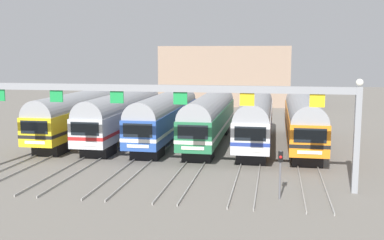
# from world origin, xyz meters

# --- Properties ---
(ground_plane) EXTENTS (160.00, 160.00, 0.00)m
(ground_plane) POSITION_xyz_m (0.00, 0.00, 0.00)
(ground_plane) COLOR slate
(track_bed) EXTENTS (22.63, 70.00, 0.15)m
(track_bed) POSITION_xyz_m (-0.00, 17.00, 0.07)
(track_bed) COLOR gray
(track_bed) RESTS_ON ground
(commuter_train_yellow) EXTENTS (2.88, 18.06, 5.05)m
(commuter_train_yellow) POSITION_xyz_m (-10.56, -0.00, 2.69)
(commuter_train_yellow) COLOR gold
(commuter_train_yellow) RESTS_ON ground
(commuter_train_stainless) EXTENTS (2.88, 18.06, 4.77)m
(commuter_train_stainless) POSITION_xyz_m (-6.34, -0.01, 2.69)
(commuter_train_stainless) COLOR #B2B5BA
(commuter_train_stainless) RESTS_ON ground
(commuter_train_blue) EXTENTS (2.88, 18.06, 5.05)m
(commuter_train_blue) POSITION_xyz_m (-2.11, -0.00, 2.69)
(commuter_train_blue) COLOR #284C9E
(commuter_train_blue) RESTS_ON ground
(commuter_train_green) EXTENTS (2.88, 18.06, 4.77)m
(commuter_train_green) POSITION_xyz_m (2.11, -0.01, 2.69)
(commuter_train_green) COLOR #236B42
(commuter_train_green) RESTS_ON ground
(commuter_train_silver) EXTENTS (2.88, 18.06, 5.05)m
(commuter_train_silver) POSITION_xyz_m (6.34, -0.00, 2.69)
(commuter_train_silver) COLOR silver
(commuter_train_silver) RESTS_ON ground
(commuter_train_orange) EXTENTS (2.88, 18.06, 5.05)m
(commuter_train_orange) POSITION_xyz_m (10.56, -0.00, 2.69)
(commuter_train_orange) COLOR orange
(commuter_train_orange) RESTS_ON ground
(catenary_gantry) EXTENTS (26.36, 0.44, 6.97)m
(catenary_gantry) POSITION_xyz_m (0.00, -13.50, 5.36)
(catenary_gantry) COLOR gray
(catenary_gantry) RESTS_ON ground
(yard_signal_mast) EXTENTS (0.28, 0.35, 2.89)m
(yard_signal_mast) POSITION_xyz_m (8.45, -15.58, 2.02)
(yard_signal_mast) COLOR #59595E
(yard_signal_mast) RESTS_ON ground
(maintenance_building) EXTENTS (20.97, 10.00, 9.54)m
(maintenance_building) POSITION_xyz_m (-0.15, 35.82, 4.77)
(maintenance_building) COLOR gray
(maintenance_building) RESTS_ON ground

